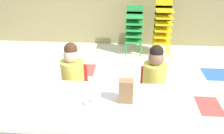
# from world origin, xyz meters

# --- Properties ---
(ground_plane) EXTENTS (6.09, 4.48, 0.02)m
(ground_plane) POSITION_xyz_m (0.01, -0.00, -0.01)
(ground_plane) COLOR silver
(craft_table) EXTENTS (1.63, 0.77, 0.58)m
(craft_table) POSITION_xyz_m (0.14, -0.86, 0.53)
(craft_table) COLOR white
(craft_table) RESTS_ON ground_plane
(seated_child_near_camera) EXTENTS (0.34, 0.34, 0.92)m
(seated_child_near_camera) POSITION_xyz_m (-0.31, -0.24, 0.55)
(seated_child_near_camera) COLOR red
(seated_child_near_camera) RESTS_ON ground_plane
(seated_child_middle_seat) EXTENTS (0.32, 0.31, 0.92)m
(seated_child_middle_seat) POSITION_xyz_m (0.63, -0.24, 0.55)
(seated_child_middle_seat) COLOR red
(seated_child_middle_seat) RESTS_ON ground_plane
(kid_chair_green_stack) EXTENTS (0.32, 0.30, 0.92)m
(kid_chair_green_stack) POSITION_xyz_m (0.42, 1.74, 0.52)
(kid_chair_green_stack) COLOR green
(kid_chair_green_stack) RESTS_ON ground_plane
(kid_chair_yellow_stack) EXTENTS (0.32, 0.30, 1.04)m
(kid_chair_yellow_stack) POSITION_xyz_m (0.96, 1.74, 0.58)
(kid_chair_yellow_stack) COLOR yellow
(kid_chair_yellow_stack) RESTS_ON ground_plane
(paper_bag_brown) EXTENTS (0.13, 0.09, 0.22)m
(paper_bag_brown) POSITION_xyz_m (0.32, -0.80, 0.69)
(paper_bag_brown) COLOR #9E754C
(paper_bag_brown) RESTS_ON craft_table
(paper_plate_near_edge) EXTENTS (0.18, 0.18, 0.01)m
(paper_plate_near_edge) POSITION_xyz_m (-0.02, -0.86, 0.59)
(paper_plate_near_edge) COLOR white
(paper_plate_near_edge) RESTS_ON craft_table
(paper_plate_center_table) EXTENTS (0.18, 0.18, 0.01)m
(paper_plate_center_table) POSITION_xyz_m (-0.28, -1.01, 0.59)
(paper_plate_center_table) COLOR white
(paper_plate_center_table) RESTS_ON craft_table
(donut_powdered_on_plate) EXTENTS (0.10, 0.10, 0.03)m
(donut_powdered_on_plate) POSITION_xyz_m (-0.02, -0.86, 0.60)
(donut_powdered_on_plate) COLOR white
(donut_powdered_on_plate) RESTS_ON craft_table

